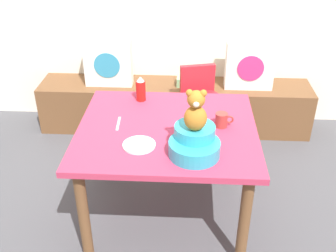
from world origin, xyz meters
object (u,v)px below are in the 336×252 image
object	(u,v)px
highchair	(200,100)
ketchup_bottle	(141,89)
pillow_floral_left	(108,63)
dining_table	(167,140)
coffee_mug	(222,120)
pillow_floral_right	(250,66)
dinner_plate_near	(139,145)
infant_seat_teal	(194,143)
book_stack	(187,81)
teddy_bear	(196,111)
cell_phone	(194,131)

from	to	relation	value
highchair	ketchup_bottle	xyz separation A→B (m)	(-0.45, -0.45, 0.31)
pillow_floral_left	dining_table	size ratio (longest dim) A/B	0.38
dining_table	coffee_mug	world-z (taller)	coffee_mug
pillow_floral_right	dinner_plate_near	world-z (taller)	pillow_floral_right
pillow_floral_left	infant_seat_teal	world-z (taller)	same
pillow_floral_right	book_stack	distance (m)	0.60
book_stack	pillow_floral_left	bearing A→B (deg)	-178.38
pillow_floral_right	coffee_mug	distance (m)	1.27
coffee_mug	infant_seat_teal	bearing A→B (deg)	-119.19
infant_seat_teal	ketchup_bottle	xyz separation A→B (m)	(-0.39, 0.67, 0.02)
dinner_plate_near	teddy_bear	bearing A→B (deg)	-9.97
pillow_floral_right	dining_table	distance (m)	1.43
pillow_floral_right	ketchup_bottle	bearing A→B (deg)	-136.06
dining_table	highchair	distance (m)	0.87
ketchup_bottle	book_stack	bearing A→B (deg)	69.46
ketchup_bottle	coffee_mug	xyz separation A→B (m)	(0.57, -0.35, -0.04)
infant_seat_teal	coffee_mug	world-z (taller)	infant_seat_teal
dining_table	dinner_plate_near	bearing A→B (deg)	-124.27
book_stack	teddy_bear	bearing A→B (deg)	-87.97
infant_seat_teal	teddy_bear	world-z (taller)	teddy_bear
teddy_bear	coffee_mug	bearing A→B (deg)	60.85
pillow_floral_left	coffee_mug	size ratio (longest dim) A/B	3.67
pillow_floral_left	cell_phone	distance (m)	1.52
infant_seat_teal	coffee_mug	size ratio (longest dim) A/B	2.75
highchair	coffee_mug	xyz separation A→B (m)	(0.12, -0.80, 0.27)
highchair	dining_table	bearing A→B (deg)	-105.88
book_stack	dining_table	world-z (taller)	dining_table
coffee_mug	dinner_plate_near	xyz separation A→B (m)	(-0.51, -0.26, -0.04)
infant_seat_teal	cell_phone	xyz separation A→B (m)	(-0.00, 0.25, -0.07)
cell_phone	pillow_floral_right	bearing A→B (deg)	-44.55
infant_seat_teal	dinner_plate_near	distance (m)	0.34
dinner_plate_near	cell_phone	bearing A→B (deg)	29.59
book_stack	dinner_plate_near	bearing A→B (deg)	-100.43
book_stack	highchair	bearing A→B (deg)	-74.99
highchair	infant_seat_teal	bearing A→B (deg)	-93.17
teddy_bear	dinner_plate_near	size ratio (longest dim) A/B	1.25
pillow_floral_right	teddy_bear	size ratio (longest dim) A/B	1.76
pillow_floral_right	dinner_plate_near	size ratio (longest dim) A/B	2.20
ketchup_bottle	teddy_bear	bearing A→B (deg)	-59.84
dining_table	coffee_mug	size ratio (longest dim) A/B	9.67
infant_seat_teal	cell_phone	world-z (taller)	infant_seat_teal
book_stack	coffee_mug	size ratio (longest dim) A/B	1.67
book_stack	infant_seat_teal	distance (m)	1.59
book_stack	ketchup_bottle	xyz separation A→B (m)	(-0.33, -0.89, 0.33)
book_stack	teddy_bear	distance (m)	1.64
teddy_bear	ketchup_bottle	world-z (taller)	teddy_bear
coffee_mug	ketchup_bottle	bearing A→B (deg)	148.38
cell_phone	dining_table	bearing A→B (deg)	53.63
pillow_floral_left	pillow_floral_right	size ratio (longest dim) A/B	1.00
pillow_floral_right	infant_seat_teal	world-z (taller)	same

